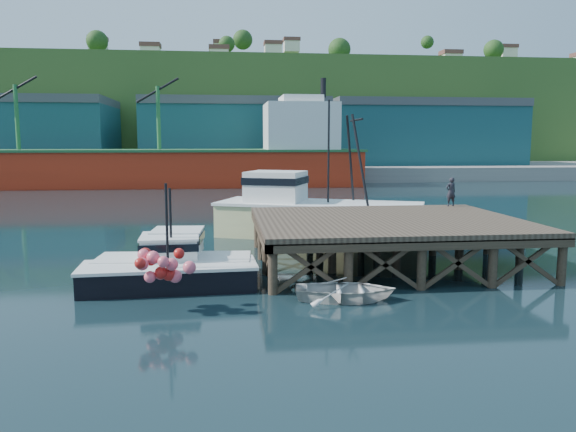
{
  "coord_description": "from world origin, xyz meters",
  "views": [
    {
      "loc": [
        -1.95,
        -24.9,
        5.63
      ],
      "look_at": [
        1.14,
        2.0,
        2.03
      ],
      "focal_mm": 35.0,
      "sensor_mm": 36.0,
      "label": 1
    }
  ],
  "objects": [
    {
      "name": "dockworker",
      "position": [
        10.37,
        4.4,
        2.91
      ],
      "size": [
        0.62,
        0.46,
        1.57
      ],
      "primitive_type": "imported",
      "rotation": [
        0.0,
        0.0,
        3.29
      ],
      "color": "black",
      "rests_on": "wharf"
    },
    {
      "name": "warehouse_mid",
      "position": [
        0.0,
        65.0,
        6.5
      ],
      "size": [
        28.0,
        16.0,
        9.0
      ],
      "primitive_type": "cube",
      "color": "#184650",
      "rests_on": "far_quay"
    },
    {
      "name": "ground",
      "position": [
        0.0,
        0.0,
        0.0
      ],
      "size": [
        300.0,
        300.0,
        0.0
      ],
      "primitive_type": "plane",
      "color": "black",
      "rests_on": "ground"
    },
    {
      "name": "hillside",
      "position": [
        0.0,
        100.0,
        11.0
      ],
      "size": [
        220.0,
        50.0,
        22.0
      ],
      "primitive_type": "cube",
      "color": "#2D511E",
      "rests_on": "ground"
    },
    {
      "name": "wharf",
      "position": [
        5.5,
        -0.19,
        1.94
      ],
      "size": [
        12.0,
        10.0,
        2.62
      ],
      "color": "brown",
      "rests_on": "ground"
    },
    {
      "name": "cargo_ship",
      "position": [
        -8.46,
        48.0,
        3.31
      ],
      "size": [
        55.5,
        10.0,
        13.75
      ],
      "color": "red",
      "rests_on": "ground"
    },
    {
      "name": "warehouse_right",
      "position": [
        30.0,
        65.0,
        6.5
      ],
      "size": [
        30.0,
        16.0,
        9.0
      ],
      "primitive_type": "cube",
      "color": "#184650",
      "rests_on": "far_quay"
    },
    {
      "name": "far_quay",
      "position": [
        0.0,
        70.0,
        1.0
      ],
      "size": [
        160.0,
        40.0,
        2.0
      ],
      "primitive_type": "cube",
      "color": "gray",
      "rests_on": "ground"
    },
    {
      "name": "boat_black",
      "position": [
        -4.1,
        -3.19,
        0.76
      ],
      "size": [
        6.78,
        5.7,
        4.12
      ],
      "rotation": [
        0.0,
        0.0,
        0.05
      ],
      "color": "black",
      "rests_on": "ground"
    },
    {
      "name": "boat_navy",
      "position": [
        -3.98,
        -1.98,
        0.77
      ],
      "size": [
        6.27,
        3.5,
        3.84
      ],
      "rotation": [
        0.0,
        0.0,
        -0.07
      ],
      "color": "black",
      "rests_on": "ground"
    },
    {
      "name": "warehouse_left",
      "position": [
        -35.0,
        65.0,
        6.5
      ],
      "size": [
        32.0,
        16.0,
        9.0
      ],
      "primitive_type": "cube",
      "color": "#184650",
      "rests_on": "far_quay"
    },
    {
      "name": "trawler",
      "position": [
        3.37,
        7.66,
        1.65
      ],
      "size": [
        12.72,
        8.55,
        8.03
      ],
      "rotation": [
        0.0,
        0.0,
        -0.39
      ],
      "color": "#EEE89A",
      "rests_on": "ground"
    },
    {
      "name": "dinghy",
      "position": [
        2.31,
        -5.8,
        0.37
      ],
      "size": [
        3.93,
        3.06,
        0.74
      ],
      "primitive_type": "imported",
      "rotation": [
        0.0,
        0.0,
        1.43
      ],
      "color": "silver",
      "rests_on": "ground"
    }
  ]
}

